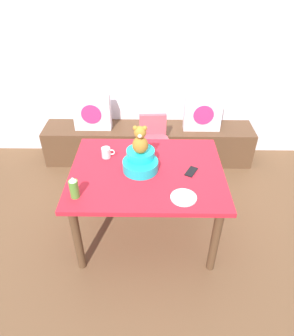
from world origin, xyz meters
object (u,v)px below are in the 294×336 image
ketchup_bottle (74,188)px  highchair (153,142)px  infant_seat_teal (140,161)px  cell_phone (191,172)px  teddy_bear (140,140)px  pillow_floral_right (203,112)px  pillow_floral_left (92,112)px  dinner_plate_near (184,197)px  dining_table (147,179)px  coffee_mug (106,153)px

ketchup_bottle → highchair: bearing=63.0°
infant_seat_teal → cell_phone: 0.44m
infant_seat_teal → teddy_bear: (-0.00, -0.00, 0.21)m
infant_seat_teal → teddy_bear: size_ratio=1.32×
ketchup_bottle → cell_phone: ketchup_bottle is taller
highchair → ketchup_bottle: bearing=-117.0°
pillow_floral_right → ketchup_bottle: (-1.18, -1.59, 0.15)m
pillow_floral_left → dinner_plate_near: 1.86m
pillow_floral_right → dining_table: pillow_floral_right is taller
cell_phone → pillow_floral_left: bearing=-21.7°
highchair → coffee_mug: bearing=-123.9°
infant_seat_teal → cell_phone: size_ratio=2.29×
dinner_plate_near → dining_table: bearing=129.0°
pillow_floral_left → coffee_mug: 1.10m
dining_table → infant_seat_teal: 0.18m
infant_seat_teal → cell_phone: bearing=-6.1°
ketchup_bottle → infant_seat_teal: bearing=37.4°
teddy_bear → dinner_plate_near: (0.34, -0.38, -0.27)m
pillow_floral_right → cell_phone: bearing=-102.2°
coffee_mug → cell_phone: (0.74, -0.21, -0.04)m
pillow_floral_left → pillow_floral_right: size_ratio=1.00×
infant_seat_teal → cell_phone: (0.43, -0.05, -0.07)m
highchair → ketchup_bottle: ketchup_bottle is taller
dining_table → dinner_plate_near: 0.46m
ketchup_bottle → cell_phone: 0.97m
coffee_mug → dinner_plate_near: coffee_mug is taller
pillow_floral_left → teddy_bear: size_ratio=1.76×
infant_seat_teal → coffee_mug: infant_seat_teal is taller
dinner_plate_near → cell_phone: size_ratio=1.39×
dining_table → highchair: 0.84m
ketchup_bottle → dinner_plate_near: size_ratio=0.92×
pillow_floral_left → dining_table: (0.67, -1.24, -0.04)m
dining_table → highchair: bearing=85.9°
pillow_floral_left → ketchup_bottle: bearing=-85.1°
cell_phone → dining_table: bearing=25.6°
dining_table → ketchup_bottle: size_ratio=7.03×
highchair → dinner_plate_near: size_ratio=3.95×
pillow_floral_right → coffee_mug: 1.46m
pillow_floral_left → highchair: 0.86m
pillow_floral_right → dining_table: 1.40m
pillow_floral_right → teddy_bear: 1.44m
infant_seat_teal → teddy_bear: 0.21m
highchair → infant_seat_teal: (-0.11, -0.80, 0.29)m
pillow_floral_left → ketchup_bottle: (0.14, -1.59, 0.15)m
infant_seat_teal → teddy_bear: bearing=-90.0°
teddy_bear → dinner_plate_near: bearing=-48.1°
coffee_mug → cell_phone: coffee_mug is taller
pillow_floral_right → dinner_plate_near: pillow_floral_right is taller
ketchup_bottle → dinner_plate_near: (0.82, -0.01, -0.08)m
pillow_floral_left → ketchup_bottle: ketchup_bottle is taller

